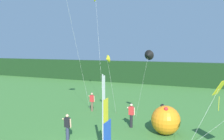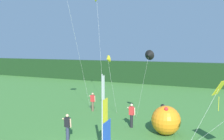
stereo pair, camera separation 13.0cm
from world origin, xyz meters
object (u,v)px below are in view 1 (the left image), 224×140
person_mid_field (92,101)px  kite_yellow_diamond_0 (218,91)px  kite_black_delta_2 (148,55)px  kite_yellow_delta_3 (107,59)px  person_near_banner (67,126)px  kite_yellow_delta_1 (96,0)px  inflatable_balloon (166,120)px  banner_flag (105,120)px  person_far_left (131,115)px

person_mid_field → kite_yellow_diamond_0: size_ratio=0.40×
kite_black_delta_2 → kite_yellow_delta_3: bearing=175.7°
person_mid_field → kite_black_delta_2: kite_black_delta_2 is taller
person_near_banner → kite_yellow_delta_1: kite_yellow_delta_1 is taller
inflatable_balloon → kite_black_delta_2: bearing=136.3°
kite_yellow_diamond_0 → kite_black_delta_2: kite_black_delta_2 is taller
kite_yellow_delta_1 → person_near_banner: bearing=-71.6°
kite_yellow_delta_3 → kite_yellow_diamond_0: bearing=-32.5°
banner_flag → person_far_left: bearing=93.7°
person_near_banner → kite_yellow_delta_3: bearing=86.1°
person_far_left → kite_yellow_delta_3: size_ratio=0.34×
inflatable_balloon → kite_yellow_delta_3: bearing=160.2°
inflatable_balloon → kite_black_delta_2: 4.84m
kite_yellow_diamond_0 → person_far_left: bearing=146.3°
person_mid_field → kite_yellow_delta_1: bearing=112.7°
person_far_left → kite_yellow_delta_1: (-6.69, 7.47, 10.23)m
person_near_banner → kite_yellow_delta_1: 15.70m
person_near_banner → person_mid_field: size_ratio=0.97×
person_far_left → kite_yellow_delta_1: bearing=131.9°
person_near_banner → kite_yellow_delta_1: (-3.75, 11.26, 10.28)m
inflatable_balloon → kite_yellow_delta_1: size_ratio=0.17×
banner_flag → kite_black_delta_2: bearing=85.1°
person_mid_field → kite_yellow_delta_1: (-2.01, 4.80, 10.25)m
inflatable_balloon → kite_yellow_delta_3: kite_yellow_delta_3 is taller
person_near_banner → person_mid_field: bearing=105.1°
person_far_left → kite_yellow_delta_1: size_ratio=0.15×
inflatable_balloon → kite_yellow_delta_3: size_ratio=0.38×
kite_yellow_diamond_0 → kite_yellow_delta_3: 9.65m
person_far_left → kite_yellow_delta_1: kite_yellow_delta_1 is taller
banner_flag → person_near_banner: banner_flag is taller
inflatable_balloon → banner_flag: bearing=-114.4°
person_far_left → kite_yellow_diamond_0: size_ratio=0.41×
kite_yellow_delta_1 → kite_yellow_delta_3: 9.60m
kite_yellow_diamond_0 → kite_yellow_delta_1: bearing=137.6°
banner_flag → kite_yellow_delta_3: kite_yellow_delta_3 is taller
banner_flag → person_near_banner: (-3.28, 1.42, -1.27)m
kite_yellow_diamond_0 → kite_yellow_delta_3: size_ratio=0.81×
person_mid_field → kite_yellow_delta_3: size_ratio=0.33×
kite_yellow_diamond_0 → kite_yellow_delta_1: kite_yellow_delta_1 is taller
person_near_banner → kite_yellow_diamond_0: kite_yellow_diamond_0 is taller
person_far_left → kite_yellow_delta_3: (-2.58, 1.49, 3.94)m
banner_flag → kite_yellow_delta_1: kite_yellow_delta_1 is taller
banner_flag → kite_yellow_delta_1: 17.07m
banner_flag → kite_yellow_delta_3: bearing=113.6°
kite_black_delta_2 → kite_yellow_delta_3: 3.50m
inflatable_balloon → kite_yellow_diamond_0: (2.96, -3.32, 2.76)m
kite_yellow_diamond_0 → kite_yellow_delta_1: 18.11m
person_near_banner → kite_yellow_diamond_0: size_ratio=0.39×
person_near_banner → person_far_left: bearing=52.2°
banner_flag → person_near_banner: size_ratio=2.70×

